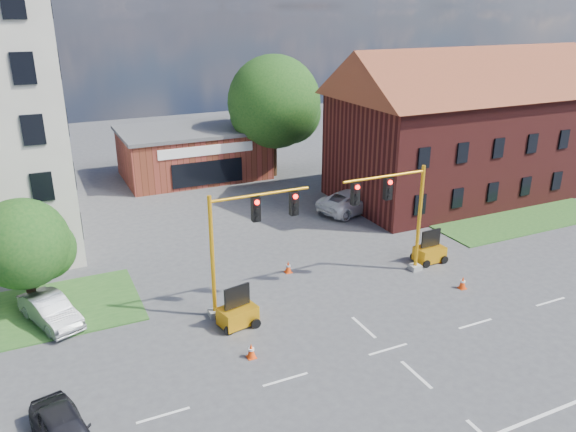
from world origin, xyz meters
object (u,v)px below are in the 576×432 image
object	(u,v)px
signal_mast_west	(245,236)
trailer_east	(430,252)
signal_mast_east	(396,210)
pickup_white	(354,201)
trailer_west	(238,314)
sedan_dark	(64,431)

from	to	relation	value
signal_mast_west	trailer_east	world-z (taller)	signal_mast_west
signal_mast_east	pickup_white	distance (m)	11.09
signal_mast_west	trailer_west	bearing A→B (deg)	-126.36
signal_mast_east	trailer_west	size ratio (longest dim) A/B	3.15
trailer_west	pickup_white	xyz separation A→B (m)	(13.27, 11.28, 0.18)
signal_mast_west	signal_mast_east	size ratio (longest dim) A/B	1.00
signal_mast_east	sedan_dark	world-z (taller)	signal_mast_east
trailer_east	pickup_white	distance (m)	9.47
pickup_white	sedan_dark	xyz separation A→B (m)	(-21.37, -16.16, -0.13)
trailer_west	trailer_east	size ratio (longest dim) A/B	1.02
trailer_west	trailer_east	bearing A→B (deg)	-3.85
signal_mast_east	pickup_white	world-z (taller)	signal_mast_east
signal_mast_west	trailer_west	distance (m)	3.66
signal_mast_west	pickup_white	bearing A→B (deg)	39.04
signal_mast_east	trailer_west	world-z (taller)	signal_mast_east
signal_mast_west	pickup_white	xyz separation A→B (m)	(12.33, 10.00, -3.12)
signal_mast_west	sedan_dark	xyz separation A→B (m)	(-9.03, -6.16, -3.25)
signal_mast_west	pickup_white	size ratio (longest dim) A/B	1.08
pickup_white	trailer_west	bearing A→B (deg)	116.12
signal_mast_east	trailer_east	world-z (taller)	signal_mast_east
signal_mast_west	sedan_dark	world-z (taller)	signal_mast_west
trailer_east	trailer_west	bearing A→B (deg)	-173.95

